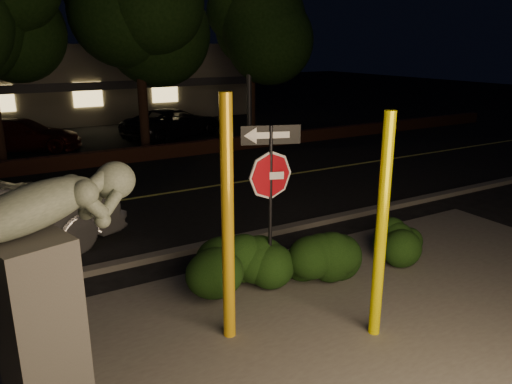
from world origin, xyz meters
TOP-DOWN VIEW (x-y plane):
  - ground at (0.00, 10.00)m, footprint 90.00×90.00m
  - patio at (0.00, -1.00)m, footprint 14.00×6.00m
  - road at (0.00, 7.00)m, footprint 80.00×8.00m
  - lane_marking at (0.00, 7.00)m, footprint 80.00×0.12m
  - curb at (0.00, 2.90)m, footprint 80.00×0.25m
  - brick_wall at (0.00, 11.30)m, footprint 40.00×0.35m
  - parking_lot at (0.00, 17.00)m, footprint 40.00×12.00m
  - building at (0.00, 24.99)m, footprint 22.00×10.20m
  - tree_far_d at (7.50, 13.30)m, footprint 4.40×4.40m
  - yellow_pole_left at (-0.54, -0.16)m, footprint 0.17×0.17m
  - yellow_pole_right at (1.29, -1.16)m, footprint 0.16×0.16m
  - signpost at (0.71, 0.77)m, footprint 0.91×0.35m
  - sculpture at (-2.93, -0.18)m, footprint 2.50×1.25m
  - hedge_center at (0.15, 0.98)m, footprint 2.17×1.07m
  - hedge_right at (1.89, 0.69)m, footprint 1.83×1.40m
  - hedge_far_right at (3.54, 0.46)m, footprint 1.48×1.04m
  - parked_car_darkred at (-1.59, 15.24)m, footprint 4.66×3.20m
  - parked_car_dark at (4.50, 14.94)m, footprint 5.15×3.75m

SIDE VIEW (x-z plane):
  - ground at x=0.00m, z-range 0.00..0.00m
  - road at x=0.00m, z-range 0.00..0.01m
  - parking_lot at x=0.00m, z-range 0.00..0.01m
  - patio at x=0.00m, z-range 0.00..0.02m
  - lane_marking at x=0.00m, z-range 0.02..0.02m
  - curb at x=0.00m, z-range 0.00..0.12m
  - brick_wall at x=0.00m, z-range 0.00..0.50m
  - hedge_far_right at x=3.54m, z-range 0.00..0.95m
  - hedge_right at x=1.89m, z-range 0.00..1.06m
  - hedge_center at x=0.15m, z-range 0.00..1.12m
  - parked_car_darkred at x=-1.59m, z-range 0.00..1.25m
  - parked_car_dark at x=4.50m, z-range 0.00..1.30m
  - yellow_pole_right at x=1.29m, z-range 0.00..3.22m
  - sculpture at x=-2.93m, z-range 0.31..2.99m
  - yellow_pole_left at x=-0.54m, z-range 0.00..3.46m
  - building at x=0.00m, z-range 0.00..4.00m
  - signpost at x=0.71m, z-range 0.59..3.41m
  - tree_far_d at x=7.50m, z-range 1.71..9.13m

